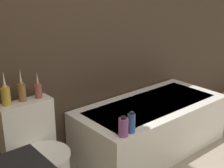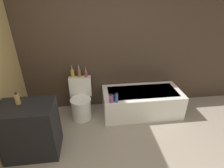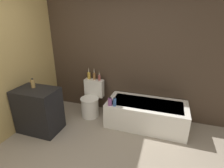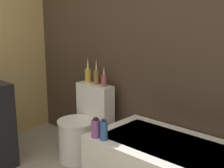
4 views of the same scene
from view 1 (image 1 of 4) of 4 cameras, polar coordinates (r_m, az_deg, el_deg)
wall_back_tiled at (r=2.76m, az=-10.30°, el=10.48°), size 6.40×0.06×2.60m
bathtub at (r=3.24m, az=7.08°, el=-7.57°), size 1.57×0.75×0.50m
toilet at (r=2.58m, az=-13.03°, el=-13.61°), size 0.43×0.55×0.77m
vase_gold at (r=2.48m, az=-18.88°, el=-1.74°), size 0.07×0.07×0.27m
vase_silver at (r=2.52m, az=-16.17°, el=-1.11°), size 0.06×0.06×0.27m
vase_bronze at (r=2.56m, az=-13.35°, el=-0.95°), size 0.06×0.06×0.22m
shampoo_bottle_tall at (r=2.48m, az=2.09°, el=-7.88°), size 0.08×0.08×0.17m
shampoo_bottle_short at (r=2.53m, az=3.56°, el=-7.13°), size 0.06×0.06×0.18m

